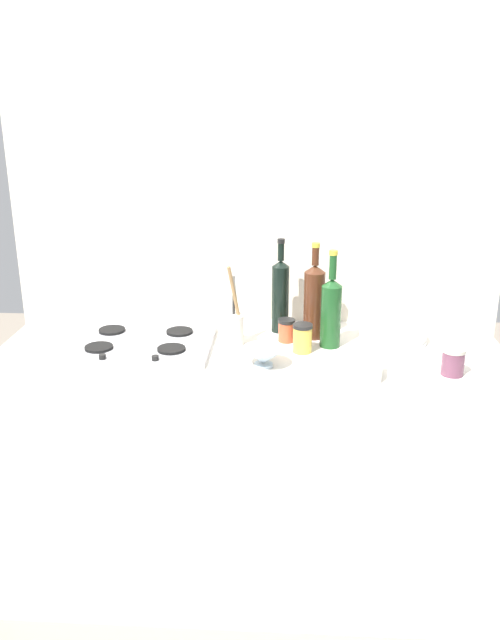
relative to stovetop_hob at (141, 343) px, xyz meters
The scene contains 14 objects.
ground_plane 1.00m from the stovetop_hob, ahead, with size 6.00×6.00×0.00m, color gray.
counter_block 0.61m from the stovetop_hob, ahead, with size 1.80×0.70×0.90m, color silver.
backsplash_panel 0.61m from the stovetop_hob, 41.65° to the left, with size 1.90×0.06×2.44m, color beige.
stovetop_hob is the anchor object (origin of this frame).
plate_stack 0.92m from the stovetop_hob, ahead, with size 0.25×0.25×0.05m.
wine_bottle_leftmost 0.55m from the stovetop_hob, 21.72° to the left, with size 0.06×0.06×0.36m.
wine_bottle_mid_left 0.69m from the stovetop_hob, ahead, with size 0.07×0.07×0.35m.
wine_bottle_mid_right 0.65m from the stovetop_hob, 12.51° to the left, with size 0.08×0.08×0.36m.
mixing_bowl 0.47m from the stovetop_hob, 18.62° to the right, with size 0.14×0.14×0.07m.
butter_dish 0.79m from the stovetop_hob, 15.64° to the right, with size 0.13×0.09×0.06m, color silver.
utensil_crock 0.34m from the stovetop_hob, ahead, with size 0.08×0.08×0.30m.
condiment_jar_front 0.53m from the stovetop_hob, ahead, with size 0.06×0.06×0.08m.
condiment_jar_rear 0.58m from the stovetop_hob, ahead, with size 0.07×0.07×0.10m.
condiment_jar_spare 1.08m from the stovetop_hob, ahead, with size 0.08×0.08×0.09m.
Camera 1 is at (0.13, -2.13, 1.76)m, focal length 36.68 mm.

